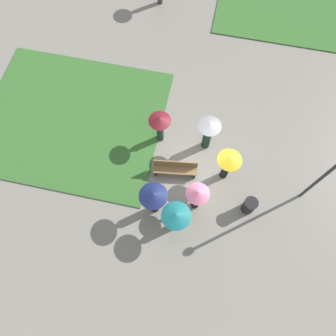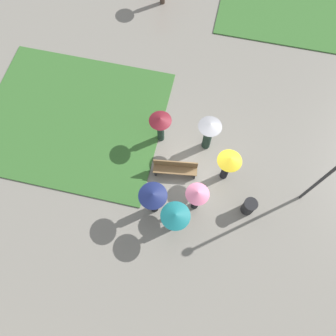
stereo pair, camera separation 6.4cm
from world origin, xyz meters
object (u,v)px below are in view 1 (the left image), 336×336
crowd_person_navy (154,199)px  crowd_person_grey (208,131)px  lamp_post (329,172)px  crowd_person_maroon (160,124)px  park_bench (175,168)px  crowd_person_teal (176,217)px  crowd_person_pink (197,196)px  crowd_person_yellow (229,162)px  trash_bin (249,206)px

crowd_person_navy → crowd_person_grey: 3.74m
lamp_post → crowd_person_maroon: (-6.48, 1.46, -1.45)m
crowd_person_grey → crowd_person_maroon: size_ratio=1.12×
park_bench → crowd_person_teal: (0.49, -2.34, 0.90)m
lamp_post → crowd_person_pink: size_ratio=2.32×
crowd_person_grey → crowd_person_pink: (0.04, -2.90, -0.02)m
crowd_person_yellow → crowd_person_maroon: 3.33m
lamp_post → crowd_person_yellow: bearing=175.8°
lamp_post → crowd_person_navy: (-5.99, -1.85, -1.34)m
park_bench → lamp_post: 5.93m
crowd_person_navy → crowd_person_grey: crowd_person_grey is taller
trash_bin → crowd_person_yellow: bearing=132.8°
lamp_post → park_bench: bearing=-179.5°
crowd_person_pink → crowd_person_maroon: bearing=86.5°
crowd_person_navy → crowd_person_teal: crowd_person_navy is taller
park_bench → lamp_post: bearing=-7.6°
trash_bin → crowd_person_yellow: 2.02m
crowd_person_maroon → crowd_person_pink: 3.53m
crowd_person_teal → lamp_post: bearing=-95.1°
crowd_person_grey → crowd_person_maroon: (-2.08, -0.08, -0.05)m
trash_bin → crowd_person_teal: crowd_person_teal is taller
crowd_person_navy → crowd_person_teal: bearing=-6.3°
crowd_person_navy → crowd_person_pink: bearing=39.0°
park_bench → trash_bin: (3.31, -1.01, -0.03)m
crowd_person_navy → crowd_person_teal: 1.12m
park_bench → crowd_person_maroon: crowd_person_maroon is taller
park_bench → trash_bin: 3.46m
trash_bin → lamp_post: bearing=25.8°
crowd_person_yellow → crowd_person_pink: crowd_person_yellow is taller
lamp_post → crowd_person_teal: 5.70m
trash_bin → crowd_person_navy: crowd_person_navy is taller
crowd_person_grey → crowd_person_pink: bearing=95.6°
crowd_person_navy → crowd_person_yellow: 3.35m
crowd_person_maroon → park_bench: bearing=16.9°
lamp_post → crowd_person_maroon: bearing=167.3°
trash_bin → crowd_person_navy: (-3.81, -0.80, 0.93)m
crowd_person_teal → crowd_person_yellow: bearing=-62.2°
lamp_post → crowd_person_teal: bearing=-154.5°
crowd_person_grey → crowd_person_pink: size_ratio=1.10×
lamp_post → crowd_person_pink: (-4.36, -1.36, -1.42)m
lamp_post → crowd_person_navy: size_ratio=2.16×
park_bench → crowd_person_grey: size_ratio=0.98×
crowd_person_grey → crowd_person_pink: crowd_person_grey is taller
park_bench → crowd_person_yellow: bearing=-0.1°
crowd_person_maroon → crowd_person_pink: size_ratio=0.98×
trash_bin → crowd_person_teal: 3.26m
crowd_person_grey → crowd_person_maroon: 2.08m
trash_bin → park_bench: bearing=163.1°
lamp_post → crowd_person_yellow: 3.63m
crowd_person_teal → crowd_person_grey: 3.97m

